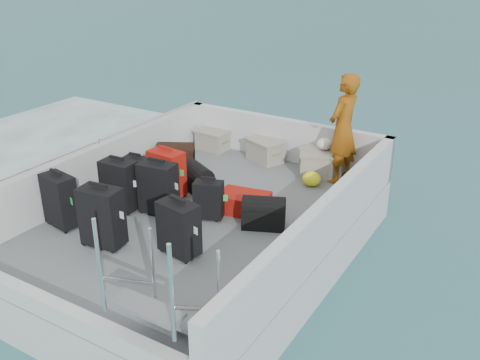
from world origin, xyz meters
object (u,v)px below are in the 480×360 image
object	(u,v)px
suitcase_5	(167,174)
suitcase_4	(158,189)
suitcase_0	(60,201)
suitcase_1	(120,186)
suitcase_8	(244,203)
crate_0	(213,141)
suitcase_2	(136,175)
suitcase_3	(102,218)
suitcase_6	(179,229)
crate_3	(321,165)
crate_2	(323,162)
suitcase_7	(209,201)
crate_1	(265,151)
passenger	(343,129)

from	to	relation	value
suitcase_5	suitcase_4	bearing A→B (deg)	-59.66
suitcase_0	suitcase_1	size ratio (longest dim) A/B	0.99
suitcase_8	crate_0	distance (m)	2.43
crate_0	suitcase_2	bearing A→B (deg)	-88.81
suitcase_3	suitcase_5	size ratio (longest dim) A/B	1.10
suitcase_6	crate_3	world-z (taller)	suitcase_6
suitcase_8	crate_2	size ratio (longest dim) A/B	1.06
suitcase_5	suitcase_1	bearing A→B (deg)	-107.80
suitcase_7	crate_2	xyz separation A→B (m)	(0.68, 2.17, -0.08)
crate_0	crate_2	distance (m)	2.08
suitcase_1	suitcase_5	bearing A→B (deg)	65.01
suitcase_3	suitcase_2	bearing A→B (deg)	108.52
crate_1	suitcase_6	bearing A→B (deg)	-79.94
suitcase_4	suitcase_5	size ratio (longest dim) A/B	1.06
suitcase_3	crate_2	xyz separation A→B (m)	(1.37, 3.38, -0.19)
suitcase_3	crate_2	distance (m)	3.65
suitcase_1	crate_3	world-z (taller)	suitcase_1
crate_1	crate_2	bearing A→B (deg)	0.00
suitcase_2	crate_2	bearing A→B (deg)	38.29
crate_0	crate_1	bearing A→B (deg)	0.00
suitcase_0	suitcase_6	world-z (taller)	suitcase_0
suitcase_1	passenger	distance (m)	3.31
suitcase_6	crate_3	size ratio (longest dim) A/B	1.07
crate_0	crate_1	size ratio (longest dim) A/B	0.92
crate_2	passenger	size ratio (longest dim) A/B	0.38
crate_2	suitcase_2	bearing A→B (deg)	-135.05
suitcase_6	crate_1	bearing A→B (deg)	109.86
suitcase_3	suitcase_5	world-z (taller)	suitcase_3
suitcase_1	crate_3	xyz separation A→B (m)	(1.86, 2.45, -0.17)
suitcase_8	crate_0	xyz separation A→B (m)	(-1.68, 1.76, 0.03)
suitcase_0	crate_2	xyz separation A→B (m)	(2.18, 3.30, -0.16)
suitcase_8	suitcase_0	bearing A→B (deg)	120.76
suitcase_4	suitcase_7	world-z (taller)	suitcase_4
suitcase_2	suitcase_6	xyz separation A→B (m)	(1.55, -1.03, 0.06)
suitcase_4	suitcase_6	world-z (taller)	suitcase_4
suitcase_8	suitcase_7	bearing A→B (deg)	134.88
suitcase_2	suitcase_4	distance (m)	0.78
suitcase_2	suitcase_6	world-z (taller)	suitcase_6
suitcase_2	suitcase_6	bearing A→B (deg)	-40.39
suitcase_7	suitcase_5	bearing A→B (deg)	143.11
suitcase_0	crate_3	size ratio (longest dim) A/B	1.15
suitcase_3	crate_2	bearing A→B (deg)	60.25
suitcase_4	crate_3	distance (m)	2.64
suitcase_4	crate_3	world-z (taller)	suitcase_4
suitcase_8	passenger	bearing A→B (deg)	-33.14
suitcase_0	suitcase_8	size ratio (longest dim) A/B	1.06
suitcase_5	crate_2	bearing A→B (deg)	54.10
suitcase_0	suitcase_7	bearing A→B (deg)	46.56
suitcase_0	crate_0	bearing A→B (deg)	97.81
suitcase_1	suitcase_8	xyz separation A→B (m)	(1.46, 0.81, -0.22)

